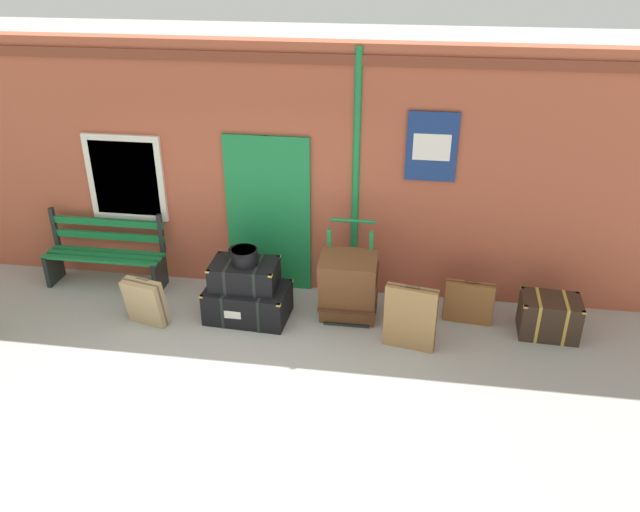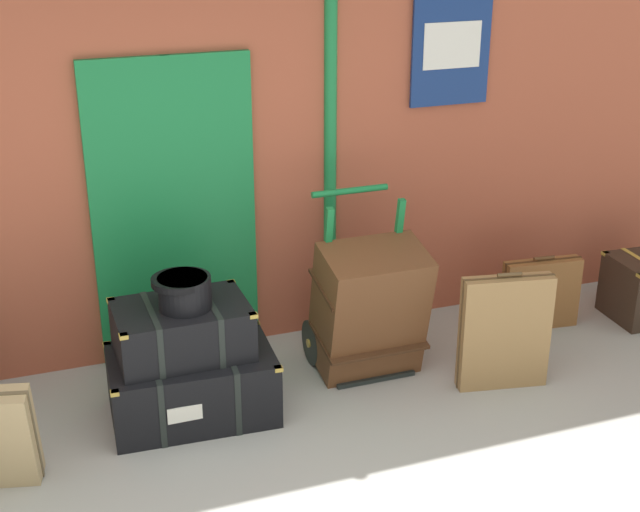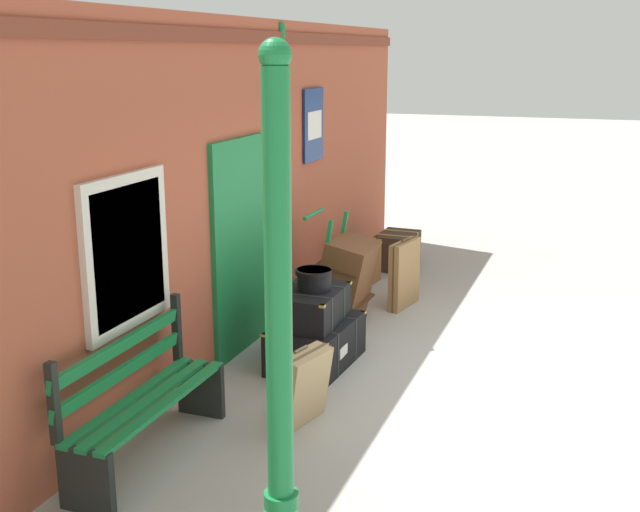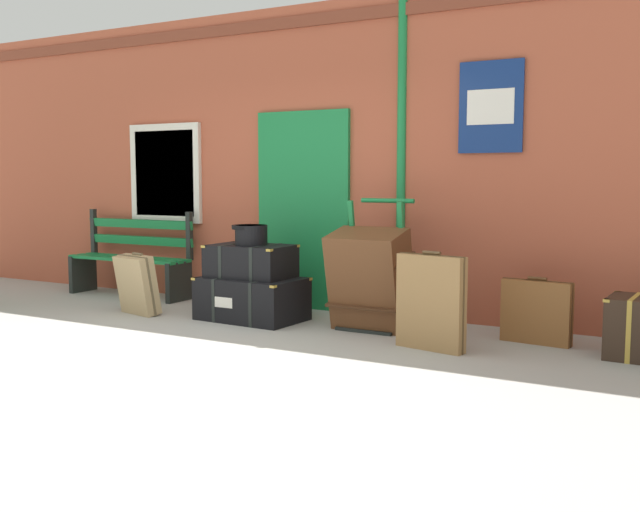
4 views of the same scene
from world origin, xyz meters
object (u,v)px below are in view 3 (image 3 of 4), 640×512
object	(u,v)px
round_hatbox	(314,278)
suitcase_caramel	(404,274)
lamp_post	(280,402)
porters_trolley	(331,297)
steamer_trunk_middle	(311,306)
platform_bench	(142,400)
corner_trunk	(397,250)
large_brown_trunk	(346,280)
suitcase_charcoal	(303,387)
suitcase_oxblood	(368,264)
steamer_trunk_base	(316,343)

from	to	relation	value
round_hatbox	suitcase_caramel	size ratio (longest dim) A/B	0.43
lamp_post	porters_trolley	distance (m)	4.60
lamp_post	steamer_trunk_middle	size ratio (longest dim) A/B	3.62
platform_bench	corner_trunk	size ratio (longest dim) A/B	2.25
large_brown_trunk	suitcase_charcoal	bearing A→B (deg)	-169.40
porters_trolley	suitcase_charcoal	world-z (taller)	porters_trolley
steamer_trunk_middle	corner_trunk	xyz separation A→B (m)	(3.67, 0.14, -0.34)
platform_bench	suitcase_oxblood	size ratio (longest dim) A/B	2.66
porters_trolley	suitcase_charcoal	bearing A→B (deg)	-165.52
suitcase_oxblood	platform_bench	bearing A→B (deg)	177.06
porters_trolley	large_brown_trunk	xyz separation A→B (m)	(-0.00, -0.17, 0.20)
porters_trolley	suitcase_caramel	xyz separation A→B (m)	(0.76, -0.63, 0.12)
round_hatbox	porters_trolley	size ratio (longest dim) A/B	0.29
lamp_post	suitcase_oxblood	size ratio (longest dim) A/B	4.92
suitcase_charcoal	corner_trunk	bearing A→B (deg)	6.08
corner_trunk	suitcase_caramel	bearing A→B (deg)	-162.48
porters_trolley	suitcase_caramel	size ratio (longest dim) A/B	1.47
round_hatbox	suitcase_charcoal	distance (m)	1.34
platform_bench	suitcase_oxblood	distance (m)	4.81
porters_trolley	large_brown_trunk	world-z (taller)	porters_trolley
platform_bench	steamer_trunk_base	world-z (taller)	platform_bench
platform_bench	suitcase_caramel	xyz separation A→B (m)	(4.10, -0.90, -0.05)
platform_bench	large_brown_trunk	xyz separation A→B (m)	(3.34, -0.44, 0.03)
large_brown_trunk	suitcase_caramel	xyz separation A→B (m)	(0.76, -0.46, -0.09)
suitcase_charcoal	steamer_trunk_middle	bearing A→B (deg)	18.03
steamer_trunk_base	steamer_trunk_middle	xyz separation A→B (m)	(-0.03, 0.04, 0.37)
suitcase_caramel	corner_trunk	distance (m)	1.72
suitcase_oxblood	large_brown_trunk	bearing A→B (deg)	-172.48
steamer_trunk_middle	suitcase_caramel	distance (m)	2.08
lamp_post	steamer_trunk_middle	xyz separation A→B (m)	(3.07, 1.00, -0.54)
round_hatbox	suitcase_oxblood	xyz separation A→B (m)	(2.71, 0.30, -0.58)
round_hatbox	steamer_trunk_base	bearing A→B (deg)	-40.17
corner_trunk	platform_bench	bearing A→B (deg)	176.21
suitcase_oxblood	round_hatbox	bearing A→B (deg)	-173.74
suitcase_caramel	suitcase_charcoal	world-z (taller)	suitcase_caramel
suitcase_oxblood	corner_trunk	xyz separation A→B (m)	(0.93, -0.13, -0.03)
lamp_post	platform_bench	size ratio (longest dim) A/B	1.85
suitcase_oxblood	suitcase_caramel	distance (m)	0.96
suitcase_caramel	platform_bench	bearing A→B (deg)	167.66
steamer_trunk_base	steamer_trunk_middle	size ratio (longest dim) A/B	1.28
steamer_trunk_middle	suitcase_oxblood	xyz separation A→B (m)	(2.73, 0.27, -0.31)
porters_trolley	corner_trunk	world-z (taller)	porters_trolley
steamer_trunk_base	suitcase_oxblood	xyz separation A→B (m)	(2.70, 0.31, 0.06)
porters_trolley	suitcase_oxblood	world-z (taller)	porters_trolley
suitcase_oxblood	corner_trunk	size ratio (longest dim) A/B	0.84
round_hatbox	corner_trunk	world-z (taller)	round_hatbox
suitcase_oxblood	suitcase_charcoal	world-z (taller)	suitcase_charcoal
lamp_post	suitcase_charcoal	xyz separation A→B (m)	(1.91, 0.63, -0.81)
steamer_trunk_base	porters_trolley	size ratio (longest dim) A/B	0.87
suitcase_oxblood	corner_trunk	distance (m)	0.94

